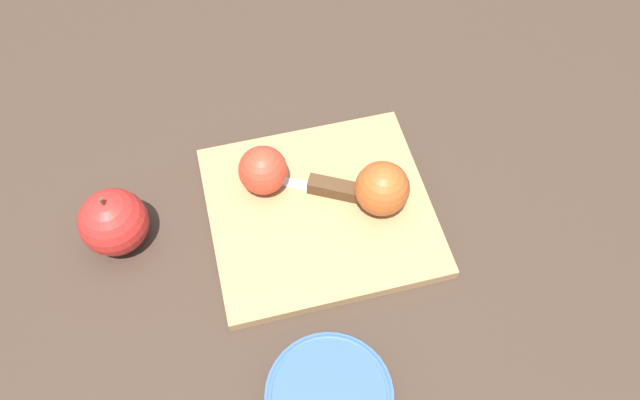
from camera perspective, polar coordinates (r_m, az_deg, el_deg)
The scene contains 7 objects.
ground_plane at distance 0.88m, azimuth 0.00°, elevation -1.27°, with size 4.00×4.00×0.00m, color #38281E.
cutting_board at distance 0.88m, azimuth 0.00°, elevation -0.99°, with size 0.35×0.34×0.02m.
apple_half_left at distance 0.85m, azimuth 5.69°, elevation 1.06°, with size 0.08×0.08×0.08m.
apple_half_right at distance 0.87m, azimuth -5.23°, elevation 2.71°, with size 0.07×0.07×0.07m.
knife at distance 0.88m, azimuth 0.82°, elevation 1.14°, with size 0.14×0.12×0.02m.
apple_whole at distance 0.87m, azimuth -18.34°, elevation -1.93°, with size 0.09×0.09×0.10m.
bowl at distance 0.76m, azimuth 0.84°, elevation -17.62°, with size 0.15×0.15×0.04m.
Camera 1 is at (0.19, 0.41, 0.76)m, focal length 35.00 mm.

